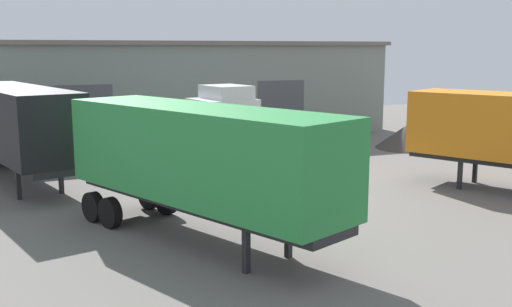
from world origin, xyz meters
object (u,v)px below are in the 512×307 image
object	(u,v)px
tractor_unit_white	(234,133)
container_trailer_green	(198,156)
container_trailer_white	(14,122)
gravel_pile	(410,135)

from	to	relation	value
tractor_unit_white	container_trailer_green	bearing A→B (deg)	52.89
container_trailer_white	gravel_pile	xyz separation A→B (m)	(20.72, 1.03, -1.83)
container_trailer_green	container_trailer_white	distance (m)	11.48
container_trailer_green	tractor_unit_white	bearing A→B (deg)	130.58
tractor_unit_white	gravel_pile	distance (m)	12.08
tractor_unit_white	container_trailer_green	distance (m)	9.60
gravel_pile	tractor_unit_white	bearing A→B (deg)	-166.26
container_trailer_white	gravel_pile	bearing A→B (deg)	78.25
container_trailer_green	gravel_pile	distance (m)	19.68
container_trailer_white	gravel_pile	size ratio (longest dim) A/B	2.72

